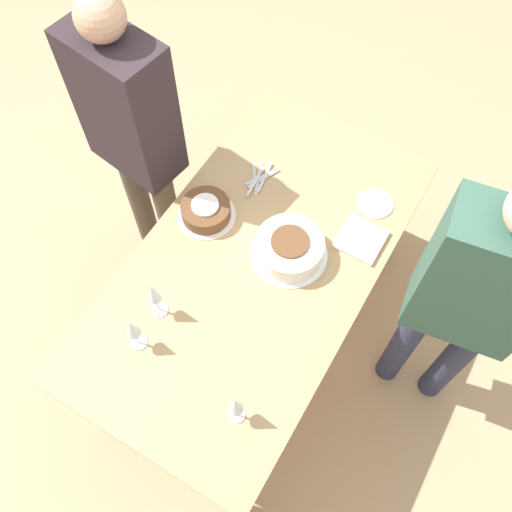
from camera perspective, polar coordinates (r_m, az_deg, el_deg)
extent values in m
plane|color=tan|center=(3.01, 0.00, -7.63)|extent=(12.00, 12.00, 0.00)
cube|color=tan|center=(2.31, 0.00, -0.78)|extent=(1.68, 0.91, 0.03)
cylinder|color=#8E724D|center=(3.11, 1.24, 9.76)|extent=(0.07, 0.07, 0.75)
cylinder|color=#8E724D|center=(2.61, -16.45, -13.89)|extent=(0.07, 0.07, 0.75)
cylinder|color=#8E724D|center=(2.97, 14.00, 3.63)|extent=(0.07, 0.07, 0.75)
cylinder|color=#8E724D|center=(2.44, -1.69, -23.29)|extent=(0.07, 0.07, 0.75)
cylinder|color=white|center=(2.32, 3.29, 0.20)|extent=(0.32, 0.32, 0.01)
cylinder|color=white|center=(2.28, 3.36, 0.80)|extent=(0.28, 0.28, 0.09)
cylinder|color=brown|center=(2.23, 3.43, 1.47)|extent=(0.15, 0.15, 0.01)
cylinder|color=white|center=(2.42, -4.98, 4.10)|extent=(0.25, 0.25, 0.01)
cylinder|color=brown|center=(2.39, -5.05, 4.57)|extent=(0.21, 0.21, 0.07)
cylinder|color=white|center=(2.36, -5.12, 5.10)|extent=(0.11, 0.11, 0.01)
cylinder|color=silver|center=(2.20, -11.60, -8.48)|extent=(0.06, 0.06, 0.00)
cylinder|color=silver|center=(2.15, -11.85, -7.99)|extent=(0.01, 0.01, 0.10)
cone|color=silver|center=(2.07, -12.33, -7.04)|extent=(0.05, 0.05, 0.09)
cylinder|color=silver|center=(2.08, -1.93, -15.59)|extent=(0.06, 0.06, 0.00)
cylinder|color=silver|center=(2.03, -1.98, -15.28)|extent=(0.01, 0.01, 0.09)
cone|color=silver|center=(1.94, -2.06, -14.61)|extent=(0.05, 0.05, 0.10)
cylinder|color=silver|center=(2.24, -9.63, -5.33)|extent=(0.07, 0.07, 0.00)
cylinder|color=silver|center=(2.19, -9.84, -4.76)|extent=(0.01, 0.01, 0.10)
cone|color=silver|center=(2.10, -10.27, -3.59)|extent=(0.05, 0.05, 0.11)
cylinder|color=white|center=(2.50, 11.81, 5.16)|extent=(0.16, 0.16, 0.01)
cube|color=silver|center=(2.52, -0.10, 7.69)|extent=(0.15, 0.11, 0.00)
cube|color=silver|center=(2.52, 0.24, 7.78)|extent=(0.16, 0.08, 0.00)
cube|color=silver|center=(2.52, 0.77, 7.79)|extent=(0.16, 0.08, 0.00)
cube|color=silver|center=(2.52, 0.63, 7.96)|extent=(0.16, 0.09, 0.00)
cube|color=silver|center=(2.51, 0.88, 7.92)|extent=(0.17, 0.04, 0.00)
cube|color=silver|center=(2.50, -0.08, 7.51)|extent=(0.17, 0.03, 0.00)
cube|color=silver|center=(2.38, 10.44, 1.65)|extent=(0.18, 0.18, 0.02)
cylinder|color=#4C4238|center=(3.00, -11.69, 5.95)|extent=(0.11, 0.11, 0.79)
cylinder|color=#4C4238|center=(2.90, -8.66, 3.75)|extent=(0.11, 0.11, 0.79)
cube|color=#2D2328|center=(2.40, -12.96, 14.45)|extent=(0.28, 0.43, 0.65)
sphere|color=tan|center=(2.12, -15.34, 22.12)|extent=(0.18, 0.18, 0.18)
cylinder|color=#2D334C|center=(2.69, 19.03, -9.85)|extent=(0.11, 0.11, 0.78)
cylinder|color=#2D334C|center=(2.66, 14.54, -8.38)|extent=(0.11, 0.11, 0.78)
cube|color=#335647|center=(2.05, 21.87, -2.20)|extent=(0.28, 0.43, 0.65)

